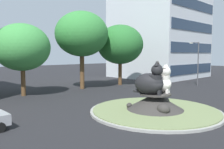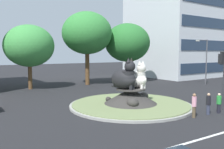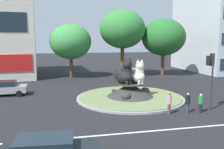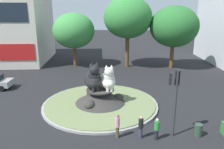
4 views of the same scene
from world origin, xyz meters
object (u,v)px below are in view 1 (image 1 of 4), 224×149
(second_tree_near_tower, at_px, (82,34))
(streetlight_arm, at_px, (197,60))
(cat_statue_black, at_px, (151,82))
(third_tree_left, at_px, (120,45))
(cat_statue_white, at_px, (160,82))
(broadleaf_tree_behind_island, at_px, (22,47))
(office_tower, at_px, (160,0))

(second_tree_near_tower, height_order, streetlight_arm, second_tree_near_tower)
(cat_statue_black, xyz_separation_m, streetlight_arm, (18.17, 5.58, 1.29))
(third_tree_left, distance_m, streetlight_arm, 11.79)
(cat_statue_white, relative_size, third_tree_left, 0.29)
(cat_statue_white, bearing_deg, third_tree_left, 132.90)
(broadleaf_tree_behind_island, distance_m, second_tree_near_tower, 8.36)
(office_tower, xyz_separation_m, streetlight_arm, (-7.69, -12.57, -11.99))
(broadleaf_tree_behind_island, relative_size, third_tree_left, 0.89)
(third_tree_left, relative_size, streetlight_arm, 1.41)
(cat_statue_white, distance_m, third_tree_left, 17.18)
(office_tower, distance_m, streetlight_arm, 19.00)
(second_tree_near_tower, relative_size, streetlight_arm, 1.61)
(cat_statue_white, xyz_separation_m, office_tower, (24.49, 18.10, 13.39))
(cat_statue_black, relative_size, streetlight_arm, 0.45)
(third_tree_left, height_order, streetlight_arm, third_tree_left)
(cat_statue_black, height_order, streetlight_arm, streetlight_arm)
(broadleaf_tree_behind_island, bearing_deg, cat_statue_white, -68.44)
(third_tree_left, bearing_deg, streetlight_arm, -47.95)
(cat_statue_black, distance_m, streetlight_arm, 19.06)
(streetlight_arm, bearing_deg, second_tree_near_tower, -25.25)
(broadleaf_tree_behind_island, bearing_deg, second_tree_near_tower, -0.31)
(cat_statue_black, bearing_deg, streetlight_arm, 83.68)
(office_tower, relative_size, broadleaf_tree_behind_island, 3.86)
(office_tower, bearing_deg, second_tree_near_tower, -172.65)
(second_tree_near_tower, relative_size, third_tree_left, 1.14)
(cat_statue_black, height_order, broadleaf_tree_behind_island, broadleaf_tree_behind_island)
(cat_statue_black, xyz_separation_m, office_tower, (25.87, 18.15, 13.29))
(cat_statue_white, relative_size, office_tower, 0.08)
(third_tree_left, bearing_deg, broadleaf_tree_behind_island, 177.69)
(streetlight_arm, bearing_deg, cat_statue_white, 25.23)
(cat_statue_black, height_order, third_tree_left, third_tree_left)
(cat_statue_white, bearing_deg, second_tree_near_tower, 156.62)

